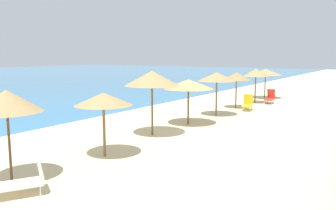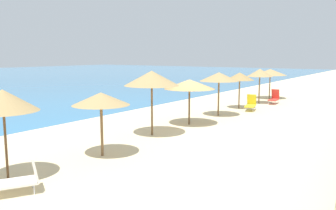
{
  "view_description": "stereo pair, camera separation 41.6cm",
  "coord_description": "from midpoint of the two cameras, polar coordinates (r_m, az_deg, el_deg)",
  "views": [
    {
      "loc": [
        -15.19,
        -8.4,
        3.67
      ],
      "look_at": [
        -1.58,
        0.49,
        1.32
      ],
      "focal_mm": 37.28,
      "sensor_mm": 36.0,
      "label": 1
    },
    {
      "loc": [
        -14.95,
        -8.75,
        3.67
      ],
      "look_at": [
        -1.58,
        0.49,
        1.32
      ],
      "focal_mm": 37.28,
      "sensor_mm": 36.0,
      "label": 2
    }
  ],
  "objects": [
    {
      "name": "ground_plane",
      "position": [
        17.72,
        3.47,
        -3.75
      ],
      "size": [
        160.0,
        160.0,
        0.0
      ],
      "primitive_type": "plane",
      "color": "beige"
    },
    {
      "name": "beach_umbrella_2",
      "position": [
        11.04,
        -25.88,
        0.57
      ],
      "size": [
        2.02,
        2.02,
        2.69
      ],
      "color": "brown",
      "rests_on": "ground_plane"
    },
    {
      "name": "beach_umbrella_3",
      "position": [
        12.71,
        -11.45,
        0.93
      ],
      "size": [
        2.09,
        2.09,
        2.33
      ],
      "color": "brown",
      "rests_on": "ground_plane"
    },
    {
      "name": "beach_umbrella_4",
      "position": [
        15.77,
        -3.39,
        4.37
      ],
      "size": [
        2.52,
        2.52,
        2.96
      ],
      "color": "brown",
      "rests_on": "ground_plane"
    },
    {
      "name": "beach_umbrella_5",
      "position": [
        18.3,
        2.71,
        3.42
      ],
      "size": [
        2.68,
        2.68,
        2.4
      ],
      "color": "brown",
      "rests_on": "ground_plane"
    },
    {
      "name": "beach_umbrella_6",
      "position": [
        21.17,
        7.42,
        4.6
      ],
      "size": [
        2.32,
        2.32,
        2.63
      ],
      "color": "brown",
      "rests_on": "ground_plane"
    },
    {
      "name": "beach_umbrella_7",
      "position": [
        24.36,
        10.65,
        4.63
      ],
      "size": [
        1.96,
        1.96,
        2.48
      ],
      "color": "brown",
      "rests_on": "ground_plane"
    },
    {
      "name": "beach_umbrella_8",
      "position": [
        27.24,
        13.74,
        5.15
      ],
      "size": [
        1.92,
        1.92,
        2.62
      ],
      "color": "brown",
      "rests_on": "ground_plane"
    },
    {
      "name": "beach_umbrella_9",
      "position": [
        30.49,
        15.29,
        5.22
      ],
      "size": [
        2.68,
        2.68,
        2.49
      ],
      "color": "brown",
      "rests_on": "ground_plane"
    },
    {
      "name": "lounge_chair_0",
      "position": [
        27.57,
        15.92,
        1.19
      ],
      "size": [
        1.39,
        0.69,
        1.07
      ],
      "rotation": [
        0.0,
        0.0,
        1.66
      ],
      "color": "red",
      "rests_on": "ground_plane"
    },
    {
      "name": "lounge_chair_2",
      "position": [
        10.2,
        -23.48,
        -11.13
      ],
      "size": [
        1.43,
        1.2,
        0.99
      ],
      "rotation": [
        0.0,
        0.0,
        1.05
      ],
      "color": "white",
      "rests_on": "ground_plane"
    },
    {
      "name": "lounge_chair_3",
      "position": [
        23.83,
        12.41,
        0.23
      ],
      "size": [
        1.5,
        0.93,
        1.04
      ],
      "rotation": [
        0.0,
        0.0,
        1.82
      ],
      "color": "yellow",
      "rests_on": "ground_plane"
    }
  ]
}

